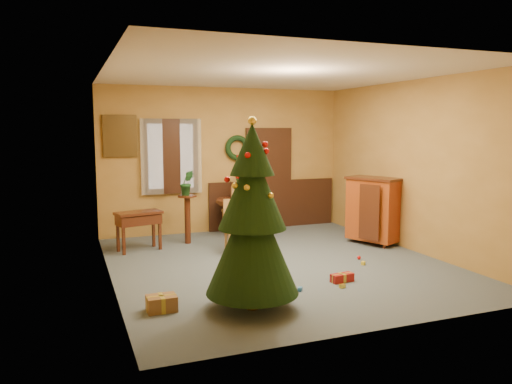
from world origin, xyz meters
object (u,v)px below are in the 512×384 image
chair_near (236,224)px  sideboard (373,208)px  writing_desk (139,221)px  christmas_tree (252,220)px  dining_table (243,210)px

chair_near → sideboard: sideboard is taller
chair_near → sideboard: size_ratio=0.74×
chair_near → writing_desk: size_ratio=1.08×
chair_near → christmas_tree: 2.76m
dining_table → christmas_tree: size_ratio=0.47×
writing_desk → sideboard: bearing=-13.7°
christmas_tree → sideboard: christmas_tree is taller
christmas_tree → sideboard: size_ratio=1.83×
chair_near → christmas_tree: christmas_tree is taller
dining_table → chair_near: (-0.56, -1.24, -0.02)m
sideboard → chair_near: bearing=173.6°
chair_near → sideboard: bearing=-6.4°
dining_table → writing_desk: 2.15m
dining_table → christmas_tree: (-1.24, -3.85, 0.55)m
christmas_tree → sideboard: 3.99m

